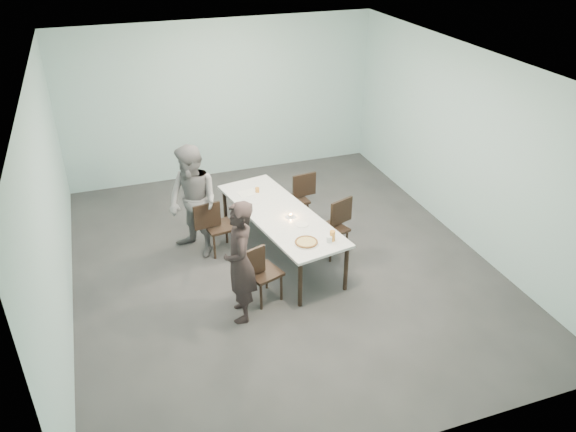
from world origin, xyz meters
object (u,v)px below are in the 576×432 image
object	(u,v)px
chair_far_right	(298,195)
tealight	(290,216)
chair_far_left	(215,224)
diner_far	(193,202)
side_plate	(302,225)
chair_near_right	(336,223)
water_tumbler	(329,239)
diner_near	(240,262)
amber_tumbler	(257,190)
beer_glass	(332,236)
chair_near_left	(259,270)
pizza	(306,242)
table	(280,216)

from	to	relation	value
chair_far_right	tealight	xyz separation A→B (m)	(-0.52, -1.07, 0.27)
chair_far_left	diner_far	distance (m)	0.48
side_plate	tealight	distance (m)	0.29
chair_near_right	water_tumbler	size ratio (longest dim) A/B	9.67
diner_near	chair_near_right	bearing A→B (deg)	130.16
side_plate	amber_tumbler	size ratio (longest dim) A/B	2.25
chair_far_right	diner_near	xyz separation A→B (m)	(-1.56, -2.11, 0.34)
beer_glass	tealight	xyz separation A→B (m)	(-0.32, 0.81, -0.05)
chair_near_left	amber_tumbler	bearing A→B (deg)	54.86
chair_near_right	beer_glass	xyz separation A→B (m)	(-0.41, -0.81, 0.32)
chair_near_left	chair_near_right	distance (m)	1.68
diner_far	pizza	world-z (taller)	diner_far
chair_near_left	chair_far_right	bearing A→B (deg)	37.37
diner_far	water_tumbler	distance (m)	2.18
diner_far	amber_tumbler	size ratio (longest dim) A/B	21.99
chair_far_right	tealight	bearing A→B (deg)	57.62
pizza	water_tumbler	size ratio (longest dim) A/B	3.78
amber_tumbler	chair_near_right	bearing A→B (deg)	-44.11
chair_near_left	water_tumbler	distance (m)	1.05
chair_near_left	tealight	bearing A→B (deg)	28.89
chair_far_left	water_tumbler	xyz separation A→B (m)	(1.29, -1.42, 0.29)
beer_glass	tealight	distance (m)	0.87
chair_far_left	amber_tumbler	xyz separation A→B (m)	(0.79, 0.34, 0.29)
chair_near_left	chair_far_left	distance (m)	1.44
chair_near_right	tealight	size ratio (longest dim) A/B	15.54
beer_glass	amber_tumbler	xyz separation A→B (m)	(-0.55, 1.75, -0.03)
table	amber_tumbler	bearing A→B (deg)	99.26
diner_far	chair_far_left	bearing A→B (deg)	41.25
chair_near_right	diner_near	bearing A→B (deg)	10.27
chair_far_right	diner_near	world-z (taller)	diner_near
chair_far_left	chair_near_right	bearing A→B (deg)	-27.55
water_tumbler	chair_near_left	bearing A→B (deg)	179.34
diner_far	water_tumbler	world-z (taller)	diner_far
diner_near	pizza	distance (m)	1.04
chair_near_right	water_tumbler	xyz separation A→B (m)	(-0.47, -0.83, 0.29)
chair_far_left	amber_tumbler	distance (m)	0.90
chair_near_right	beer_glass	world-z (taller)	beer_glass
chair_far_left	water_tumbler	distance (m)	1.94
diner_far	tealight	world-z (taller)	diner_far
diner_near	side_plate	xyz separation A→B (m)	(1.12, 0.76, -0.08)
chair_near_right	side_plate	xyz separation A→B (m)	(-0.66, -0.27, 0.25)
chair_near_left	chair_near_right	bearing A→B (deg)	9.99
chair_far_right	pizza	world-z (taller)	chair_far_right
chair_far_right	chair_near_right	bearing A→B (deg)	94.64
chair_far_right	pizza	bearing A→B (deg)	66.45
tealight	chair_far_left	bearing A→B (deg)	149.81
table	chair_near_right	xyz separation A→B (m)	(0.84, -0.17, -0.19)
amber_tumbler	diner_near	bearing A→B (deg)	-112.27
amber_tumbler	tealight	bearing A→B (deg)	-76.00
chair_far_right	beer_glass	world-z (taller)	beer_glass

